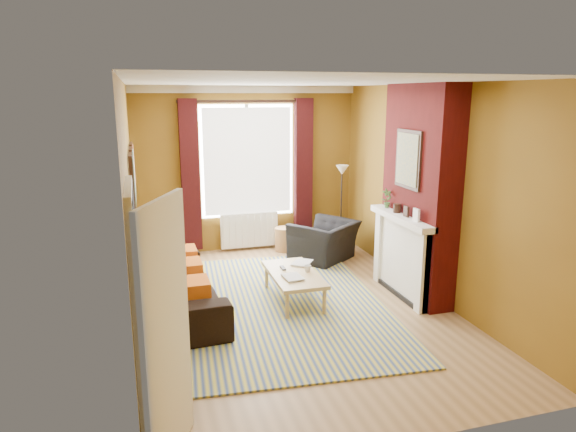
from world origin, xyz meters
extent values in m
plane|color=olive|center=(0.00, 0.00, 0.00)|extent=(5.50, 5.50, 0.00)
cube|color=brown|center=(0.00, 2.75, 1.40)|extent=(3.80, 0.02, 2.80)
cube|color=brown|center=(0.00, -2.75, 1.40)|extent=(3.80, 0.02, 2.80)
cube|color=brown|center=(1.90, 0.00, 1.40)|extent=(0.02, 5.50, 2.80)
cube|color=brown|center=(-1.90, 0.00, 1.40)|extent=(0.02, 5.50, 2.80)
cube|color=silver|center=(0.00, 0.00, 2.80)|extent=(3.80, 5.50, 0.01)
cube|color=#420A09|center=(1.72, 0.00, 1.40)|extent=(0.35, 1.40, 2.80)
cube|color=white|center=(1.53, 0.00, 0.55)|extent=(0.12, 1.30, 1.10)
cube|color=white|center=(1.48, 0.00, 1.08)|extent=(0.22, 1.40, 0.08)
cube|color=white|center=(1.51, -0.58, 0.52)|extent=(0.16, 0.14, 1.04)
cube|color=white|center=(1.51, 0.58, 0.52)|extent=(0.16, 0.14, 1.04)
cube|color=black|center=(1.56, 0.00, 0.45)|extent=(0.06, 0.80, 0.90)
cube|color=black|center=(1.54, 0.00, 0.03)|extent=(0.20, 1.00, 0.06)
cube|color=white|center=(1.49, -0.35, 1.20)|extent=(0.03, 0.12, 0.16)
cube|color=black|center=(1.49, -0.10, 1.19)|extent=(0.03, 0.10, 0.14)
cylinder|color=black|center=(1.49, 0.15, 1.18)|extent=(0.10, 0.10, 0.12)
cube|color=black|center=(1.53, 0.00, 1.85)|extent=(0.03, 0.60, 0.75)
cube|color=#B4973D|center=(1.51, 0.00, 1.85)|extent=(0.01, 0.52, 0.66)
cube|color=white|center=(0.00, 2.71, 2.74)|extent=(3.80, 0.08, 0.12)
cube|color=white|center=(0.00, 2.72, 1.55)|extent=(1.60, 0.04, 1.90)
cube|color=white|center=(0.00, 2.68, 1.55)|extent=(1.50, 0.02, 1.80)
cube|color=white|center=(0.00, 2.70, 1.55)|extent=(0.06, 0.04, 1.90)
cube|color=#360C0E|center=(-0.98, 2.63, 1.35)|extent=(0.30, 0.16, 2.50)
cube|color=#360C0E|center=(0.98, 2.63, 1.35)|extent=(0.30, 0.16, 2.50)
cylinder|color=black|center=(0.00, 2.63, 2.55)|extent=(2.30, 0.05, 0.05)
cube|color=white|center=(0.00, 2.65, 0.35)|extent=(1.00, 0.10, 0.60)
cube|color=white|center=(-0.45, 2.59, 0.35)|extent=(0.04, 0.03, 0.56)
cube|color=white|center=(-0.34, 2.59, 0.35)|extent=(0.04, 0.03, 0.56)
cube|color=white|center=(-0.23, 2.59, 0.35)|extent=(0.04, 0.03, 0.56)
cube|color=white|center=(-0.12, 2.59, 0.35)|extent=(0.04, 0.03, 0.56)
cube|color=white|center=(-0.01, 2.59, 0.35)|extent=(0.04, 0.03, 0.56)
cube|color=white|center=(0.10, 2.59, 0.35)|extent=(0.04, 0.03, 0.56)
cube|color=white|center=(0.21, 2.59, 0.35)|extent=(0.04, 0.03, 0.56)
cube|color=white|center=(0.32, 2.59, 0.35)|extent=(0.04, 0.03, 0.56)
cube|color=white|center=(0.43, 2.59, 0.35)|extent=(0.04, 0.03, 0.56)
cube|color=black|center=(-1.87, -0.10, 1.75)|extent=(0.04, 0.44, 0.58)
cube|color=#AFE535|center=(-1.84, -0.10, 1.75)|extent=(0.01, 0.38, 0.52)
cube|color=black|center=(-1.87, 0.55, 1.75)|extent=(0.04, 0.44, 0.58)
cube|color=teal|center=(-1.84, 0.55, 1.75)|extent=(0.01, 0.38, 0.52)
cube|color=black|center=(-1.87, 1.20, 1.75)|extent=(0.04, 0.44, 0.58)
cube|color=#DF3741|center=(-1.84, 1.20, 1.75)|extent=(0.01, 0.38, 0.52)
cube|color=white|center=(-1.88, -2.05, 1.00)|extent=(0.05, 0.94, 2.06)
cube|color=black|center=(-1.85, -2.05, 1.00)|extent=(0.02, 0.80, 1.98)
cube|color=white|center=(-1.68, -2.41, 1.00)|extent=(0.37, 0.74, 1.98)
imported|color=#3F6F31|center=(1.49, 0.45, 1.26)|extent=(0.14, 0.10, 0.27)
cube|color=#C35510|center=(-1.27, -0.26, 0.52)|extent=(0.34, 0.40, 0.16)
cube|color=#C35510|center=(-1.27, 0.44, 0.52)|extent=(0.34, 0.40, 0.16)
cube|color=#C35510|center=(-1.27, 1.04, 0.52)|extent=(0.34, 0.40, 0.16)
cube|color=#314886|center=(-0.23, 0.14, 0.01)|extent=(3.08, 4.07, 0.02)
imported|color=black|center=(-1.42, 0.34, 0.34)|extent=(1.03, 2.35, 0.67)
imported|color=black|center=(1.05, 1.72, 0.32)|extent=(1.31, 1.28, 0.64)
cube|color=tan|center=(0.06, 0.21, 0.37)|extent=(0.61, 1.20, 0.05)
cylinder|color=tan|center=(-0.18, -0.33, 0.17)|extent=(0.05, 0.05, 0.35)
cylinder|color=tan|center=(0.30, -0.33, 0.17)|extent=(0.05, 0.05, 0.35)
cylinder|color=tan|center=(-0.17, 0.74, 0.17)|extent=(0.05, 0.05, 0.35)
cylinder|color=tan|center=(0.31, 0.74, 0.17)|extent=(0.05, 0.05, 0.35)
cylinder|color=#A27546|center=(0.57, 2.40, 0.21)|extent=(0.42, 0.42, 0.41)
cylinder|color=black|center=(1.55, 2.24, 0.01)|extent=(0.23, 0.23, 0.03)
cylinder|color=black|center=(1.55, 2.24, 0.71)|extent=(0.02, 0.02, 1.36)
cone|color=#F0E4C5|center=(1.55, 2.24, 1.40)|extent=(0.23, 0.23, 0.16)
imported|color=#999999|center=(-0.12, -0.01, 0.41)|extent=(0.25, 0.32, 0.03)
imported|color=#999999|center=(0.18, 0.58, 0.41)|extent=(0.37, 0.39, 0.02)
imported|color=#999999|center=(0.25, 0.19, 0.44)|extent=(0.11, 0.11, 0.09)
cube|color=#27272A|center=(-0.03, 0.39, 0.41)|extent=(0.05, 0.16, 0.02)
camera|label=1|loc=(-1.80, -5.85, 2.67)|focal=32.00mm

